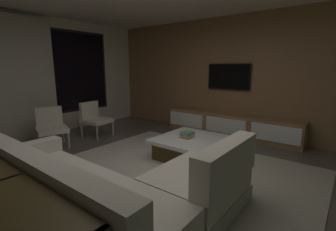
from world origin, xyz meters
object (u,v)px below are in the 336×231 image
sectional_couch (110,194)px  coffee_table (193,148)px  accent_chair_by_curtain (51,125)px  console_table_behind_couch (0,222)px  mounted_tv (229,77)px  accent_chair_near_window (94,117)px  media_console (231,126)px  book_stack_on_coffee_table (187,135)px

sectional_couch → coffee_table: (1.99, 0.26, -0.10)m
accent_chair_by_curtain → console_table_behind_couch: (-1.72, -2.68, -0.02)m
mounted_tv → accent_chair_near_window: bearing=131.4°
sectional_couch → coffee_table: 2.01m
console_table_behind_couch → accent_chair_by_curtain: bearing=57.4°
accent_chair_by_curtain → mounted_tv: 3.94m
sectional_couch → console_table_behind_couch: size_ratio=1.19×
mounted_tv → console_table_behind_couch: bearing=-175.8°
console_table_behind_couch → mounted_tv: bearing=4.2°
media_console → mounted_tv: (0.18, 0.20, 1.10)m
media_console → console_table_behind_couch: (-4.58, -0.15, 0.16)m
sectional_couch → console_table_behind_couch: (-0.91, 0.13, 0.13)m
accent_chair_near_window → mounted_tv: size_ratio=0.77×
media_console → mounted_tv: bearing=47.6°
accent_chair_near_window → console_table_behind_couch: (-2.71, -2.67, -0.02)m
sectional_couch → accent_chair_near_window: sectional_couch is taller
accent_chair_near_window → console_table_behind_couch: 3.80m
book_stack_on_coffee_table → console_table_behind_couch: 2.87m
accent_chair_by_curtain → coffee_table: bearing=-65.2°
accent_chair_near_window → media_console: (1.87, -2.52, -0.18)m
accent_chair_by_curtain → console_table_behind_couch: bearing=-122.6°
mounted_tv → console_table_behind_couch: (-4.76, -0.35, -0.93)m
book_stack_on_coffee_table → console_table_behind_couch: console_table_behind_couch is taller
coffee_table → accent_chair_near_window: size_ratio=1.49×
accent_chair_near_window → mounted_tv: 3.23m
media_console → console_table_behind_couch: size_ratio=1.48×
sectional_couch → console_table_behind_couch: 0.93m
coffee_table → accent_chair_near_window: (-0.19, 2.54, 0.25)m
media_console → mounted_tv: size_ratio=3.06×
coffee_table → console_table_behind_couch: 2.91m
coffee_table → sectional_couch: bearing=-172.6°
mounted_tv → book_stack_on_coffee_table: bearing=-176.1°
sectional_couch → media_console: 3.67m
mounted_tv → console_table_behind_couch: mounted_tv is taller
accent_chair_by_curtain → console_table_behind_couch: accent_chair_by_curtain is taller
book_stack_on_coffee_table → mounted_tv: (1.90, 0.13, 0.93)m
accent_chair_by_curtain → mounted_tv: mounted_tv is taller
book_stack_on_coffee_table → accent_chair_by_curtain: (-1.14, 2.47, 0.02)m
coffee_table → console_table_behind_couch: (-2.90, -0.13, 0.23)m
accent_chair_by_curtain → media_console: accent_chair_by_curtain is taller
sectional_couch → book_stack_on_coffee_table: size_ratio=9.84×
book_stack_on_coffee_table → mounted_tv: mounted_tv is taller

